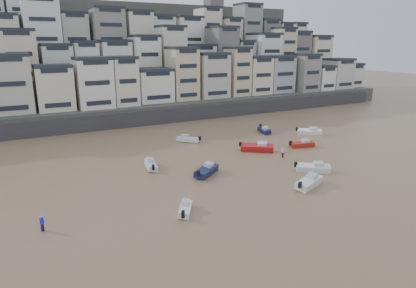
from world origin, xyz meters
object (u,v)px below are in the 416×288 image
boat_a (309,181)px  boat_d (302,143)px  person_blue (42,223)px  boat_j (185,208)px  boat_b (313,167)px  boat_h (188,138)px  boat_e (257,147)px  boat_g (309,131)px  person_pink (283,152)px  boat_c (206,169)px  boat_i (264,130)px  boat_f (151,164)px

boat_a → boat_d: bearing=28.6°
person_blue → boat_a: bearing=-6.5°
boat_a → boat_j: size_ratio=1.36×
boat_b → boat_d: bearing=91.6°
boat_b → boat_h: bearing=147.3°
boat_e → boat_g: (17.06, 5.12, -0.12)m
boat_g → person_pink: 18.34m
boat_d → person_blue: bearing=-151.9°
boat_c → boat_a: bearing=-83.6°
boat_b → boat_g: size_ratio=1.00×
boat_i → boat_j: (-31.13, -27.09, -0.11)m
boat_a → boat_c: bearing=110.9°
boat_f → boat_g: size_ratio=0.90×
boat_c → boat_j: boat_c is taller
boat_b → boat_i: boat_b is taller
person_blue → boat_i: bearing=27.7°
boat_f → person_pink: 22.14m
boat_g → person_blue: 56.47m
boat_d → boat_i: 12.38m
boat_e → boat_j: bearing=-105.8°
boat_h → boat_f: bearing=90.3°
boat_i → boat_b: bearing=-3.7°
boat_c → boat_h: size_ratio=1.13×
boat_i → person_blue: person_blue is taller
boat_f → boat_a: bearing=-125.9°
boat_h → boat_j: bearing=110.1°
boat_b → boat_j: boat_b is taller
boat_j → boat_e: bearing=-21.7°
boat_a → boat_c: size_ratio=1.01×
boat_a → boat_j: 18.00m
person_pink → boat_d: bearing=25.1°
boat_g → person_pink: (-15.32, -10.09, 0.13)m
boat_a → boat_c: boat_a is taller
boat_a → boat_i: bearing=42.6°
boat_i → boat_g: bearing=68.6°
boat_d → boat_j: 33.98m
boat_d → boat_e: (-9.05, 1.55, 0.17)m
boat_b → boat_c: size_ratio=0.96×
boat_f → person_blue: size_ratio=2.80×
boat_d → person_pink: (-7.31, -3.42, 0.18)m
boat_f → boat_g: 37.17m
boat_i → boat_d: bearing=13.5°
boat_b → boat_d: boat_b is taller
boat_a → boat_j: bearing=155.6°
boat_d → boat_h: boat_h is taller
boat_d → boat_i: boat_i is taller
person_blue → boat_b: bearing=0.8°
boat_e → boat_h: size_ratio=1.25×
person_blue → person_pink: 38.97m
boat_c → boat_e: (13.55, 6.32, 0.08)m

